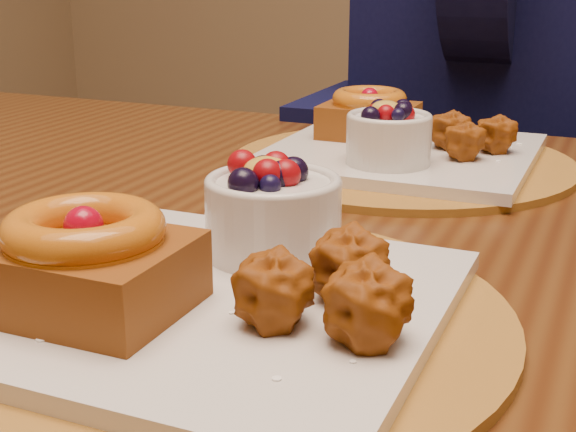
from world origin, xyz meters
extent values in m
cube|color=#3C1C0B|center=(-0.02, 0.06, 0.73)|extent=(1.60, 0.90, 0.04)
cylinder|color=#3C1C0B|center=(-0.74, 0.43, 0.36)|extent=(0.06, 0.06, 0.71)
cylinder|color=brown|center=(-0.02, -0.16, 0.76)|extent=(0.38, 0.38, 0.01)
cube|color=silver|center=(-0.02, -0.16, 0.77)|extent=(0.28, 0.28, 0.01)
cube|color=#532807|center=(-0.08, -0.21, 0.80)|extent=(0.12, 0.10, 0.04)
torus|color=#9A4609|center=(-0.08, -0.21, 0.83)|extent=(0.10, 0.10, 0.02)
sphere|color=maroon|center=(-0.08, -0.21, 0.83)|extent=(0.02, 0.02, 0.02)
sphere|color=#893F0A|center=(0.05, -0.14, 0.80)|extent=(0.05, 0.05, 0.05)
sphere|color=#893F0A|center=(0.03, -0.19, 0.80)|extent=(0.05, 0.05, 0.05)
sphere|color=#893F0A|center=(0.08, -0.19, 0.80)|extent=(0.05, 0.05, 0.05)
cylinder|color=silver|center=(-0.02, -0.08, 0.80)|extent=(0.10, 0.10, 0.05)
torus|color=silver|center=(-0.02, -0.08, 0.83)|extent=(0.10, 0.10, 0.01)
ellipsoid|color=gold|center=(-0.02, -0.08, 0.84)|extent=(0.03, 0.03, 0.02)
cylinder|color=brown|center=(-0.02, 0.28, 0.76)|extent=(0.38, 0.38, 0.01)
cube|color=silver|center=(-0.02, 0.28, 0.77)|extent=(0.28, 0.28, 0.01)
cube|color=#532807|center=(-0.08, 0.32, 0.79)|extent=(0.11, 0.09, 0.04)
torus|color=#9A4609|center=(-0.08, 0.32, 0.82)|extent=(0.09, 0.09, 0.02)
sphere|color=maroon|center=(-0.08, 0.32, 0.82)|extent=(0.02, 0.02, 0.02)
sphere|color=#893F0A|center=(0.05, 0.25, 0.79)|extent=(0.04, 0.04, 0.04)
sphere|color=#893F0A|center=(0.02, 0.30, 0.79)|extent=(0.04, 0.04, 0.04)
sphere|color=#893F0A|center=(0.07, 0.30, 0.79)|extent=(0.04, 0.04, 0.04)
cylinder|color=silver|center=(-0.02, 0.20, 0.80)|extent=(0.09, 0.09, 0.05)
torus|color=silver|center=(-0.02, 0.20, 0.82)|extent=(0.09, 0.09, 0.01)
ellipsoid|color=gold|center=(-0.02, 0.20, 0.83)|extent=(0.03, 0.03, 0.02)
cube|color=black|center=(0.00, 0.73, 0.42)|extent=(0.52, 0.52, 0.04)
cylinder|color=black|center=(-0.23, 0.85, 0.20)|extent=(0.03, 0.03, 0.40)
cylinder|color=black|center=(0.12, 0.96, 0.20)|extent=(0.03, 0.03, 0.40)
cube|color=black|center=(-0.06, 0.91, 0.64)|extent=(0.40, 0.15, 0.43)
cube|color=black|center=(-0.01, 0.72, 0.76)|extent=(0.40, 0.21, 0.57)
cube|color=black|center=(-0.22, 0.60, 0.74)|extent=(0.08, 0.28, 0.08)
camera|label=1|loc=(0.20, -0.57, 0.98)|focal=50.00mm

